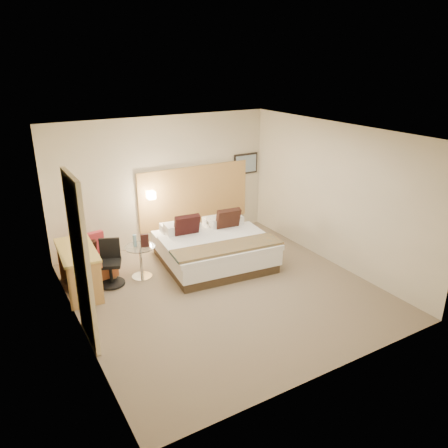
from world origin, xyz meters
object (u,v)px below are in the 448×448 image
desk (79,258)px  side_table (141,260)px  desk_chair (111,266)px  lounge_chair (90,263)px  bed (213,247)px

desk → side_table: bearing=-2.4°
desk → desk_chair: 0.58m
side_table → desk: bearing=177.6°
lounge_chair → desk: bearing=-123.0°
desk_chair → bed: bearing=-4.3°
lounge_chair → side_table: 0.92m
side_table → lounge_chair: bearing=153.1°
side_table → desk: 1.09m
lounge_chair → desk: desk is taller
lounge_chair → desk: (-0.24, -0.37, 0.31)m
bed → desk_chair: bed is taller
side_table → bed: bearing=-4.7°
bed → lounge_chair: 2.31m
bed → side_table: size_ratio=3.23×
bed → side_table: (-1.44, 0.12, 0.02)m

